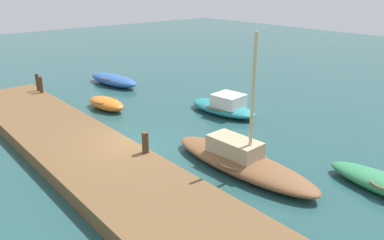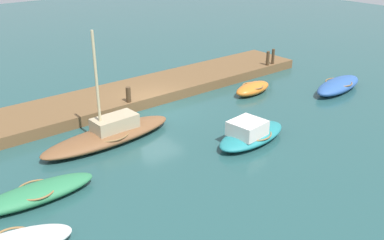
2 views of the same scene
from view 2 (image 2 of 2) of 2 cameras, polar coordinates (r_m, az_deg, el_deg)
ground_plane at (r=23.78m, az=-4.84°, el=1.51°), size 84.00×84.00×0.00m
dock_platform at (r=25.26m, az=-7.45°, el=3.42°), size 23.37×3.62×0.56m
rowboat_green at (r=16.73m, az=-19.50°, el=-8.94°), size 4.30×1.46×0.56m
sailboat_brown at (r=20.19m, az=-10.65°, el=-1.73°), size 6.54×2.10×5.14m
motorboat_teal at (r=19.98m, az=7.62°, el=-1.78°), size 4.19×2.15×1.12m
rowboat_blue at (r=27.57m, az=18.43°, el=4.30°), size 4.53×2.08×0.71m
dinghy_orange at (r=25.97m, az=7.87°, el=4.09°), size 2.83×1.48×0.65m
mooring_post_west at (r=30.08m, az=10.45°, el=8.09°), size 0.19×0.19×1.00m
mooring_post_mid_west at (r=29.72m, az=9.79°, el=7.88°), size 0.21×0.21×0.93m
mooring_post_mid_east at (r=23.14m, az=-8.24°, el=3.28°), size 0.26×0.26×0.81m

